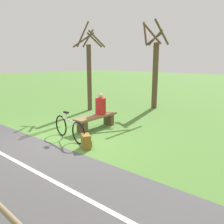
{
  "coord_description": "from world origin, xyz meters",
  "views": [
    {
      "loc": [
        3.5,
        5.51,
        2.31
      ],
      "look_at": [
        -1.09,
        1.21,
        0.91
      ],
      "focal_mm": 36.58,
      "sensor_mm": 36.0,
      "label": 1
    }
  ],
  "objects_px": {
    "bench": "(96,119)",
    "tree_far_left": "(155,68)",
    "person_seated": "(101,105)",
    "backpack": "(86,141)",
    "tree_far_right": "(89,71)",
    "bicycle": "(69,128)"
  },
  "relations": [
    {
      "from": "tree_far_right",
      "to": "bench",
      "type": "bearing_deg",
      "value": 52.53
    },
    {
      "from": "backpack",
      "to": "tree_far_left",
      "type": "height_order",
      "value": "tree_far_left"
    },
    {
      "from": "bench",
      "to": "tree_far_right",
      "type": "distance_m",
      "value": 3.56
    },
    {
      "from": "tree_far_left",
      "to": "person_seated",
      "type": "bearing_deg",
      "value": 7.13
    },
    {
      "from": "person_seated",
      "to": "backpack",
      "type": "relative_size",
      "value": 1.87
    },
    {
      "from": "bicycle",
      "to": "backpack",
      "type": "bearing_deg",
      "value": -0.89
    },
    {
      "from": "backpack",
      "to": "tree_far_right",
      "type": "xyz_separation_m",
      "value": [
        -3.41,
        -3.71,
        1.69
      ]
    },
    {
      "from": "tree_far_right",
      "to": "tree_far_left",
      "type": "xyz_separation_m",
      "value": [
        -2.5,
        2.0,
        0.09
      ]
    },
    {
      "from": "bicycle",
      "to": "tree_far_left",
      "type": "bearing_deg",
      "value": 104.15
    },
    {
      "from": "bench",
      "to": "tree_far_right",
      "type": "bearing_deg",
      "value": -130.93
    },
    {
      "from": "backpack",
      "to": "tree_far_right",
      "type": "relative_size",
      "value": 0.1
    },
    {
      "from": "backpack",
      "to": "tree_far_left",
      "type": "relative_size",
      "value": 0.09
    },
    {
      "from": "tree_far_right",
      "to": "tree_far_left",
      "type": "distance_m",
      "value": 3.2
    },
    {
      "from": "bicycle",
      "to": "tree_far_right",
      "type": "xyz_separation_m",
      "value": [
        -3.3,
        -2.81,
        1.53
      ]
    },
    {
      "from": "bicycle",
      "to": "tree_far_left",
      "type": "xyz_separation_m",
      "value": [
        -5.8,
        -0.81,
        1.62
      ]
    },
    {
      "from": "person_seated",
      "to": "tree_far_left",
      "type": "relative_size",
      "value": 0.18
    },
    {
      "from": "bicycle",
      "to": "tree_far_right",
      "type": "height_order",
      "value": "tree_far_right"
    },
    {
      "from": "bench",
      "to": "tree_far_left",
      "type": "height_order",
      "value": "tree_far_left"
    },
    {
      "from": "bicycle",
      "to": "backpack",
      "type": "distance_m",
      "value": 0.92
    },
    {
      "from": "bench",
      "to": "tree_far_left",
      "type": "xyz_separation_m",
      "value": [
        -4.45,
        -0.54,
        1.64
      ]
    },
    {
      "from": "tree_far_right",
      "to": "backpack",
      "type": "bearing_deg",
      "value": 47.37
    },
    {
      "from": "bicycle",
      "to": "bench",
      "type": "bearing_deg",
      "value": 107.41
    }
  ]
}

